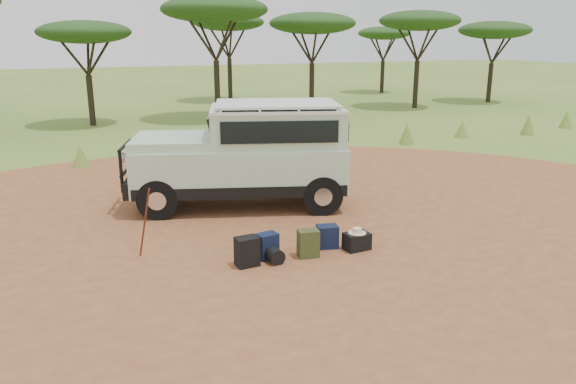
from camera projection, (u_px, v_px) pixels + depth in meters
name	position (u px, v px, depth m)	size (l,w,h in m)	color
ground	(268.00, 251.00, 11.12)	(140.00, 140.00, 0.00)	#587D2C
dirt_clearing	(268.00, 251.00, 11.12)	(23.00, 23.00, 0.01)	#965B31
grass_fringe	(180.00, 150.00, 18.76)	(36.60, 1.60, 0.90)	#587D2C
acacia_treeline	(140.00, 19.00, 27.69)	(46.70, 13.20, 6.26)	#2C2219
safari_vehicle	(247.00, 157.00, 13.77)	(5.61, 3.55, 2.57)	#A9C6A9
walking_staff	(145.00, 223.00, 10.54)	(0.04, 0.04, 1.47)	maroon
backpack_black	(247.00, 252.00, 10.32)	(0.41, 0.30, 0.56)	black
backpack_navy	(267.00, 246.00, 10.68)	(0.38, 0.27, 0.50)	#111C37
backpack_olive	(308.00, 244.00, 10.75)	(0.39, 0.28, 0.54)	#323D1C
duffel_navy	(327.00, 237.00, 11.23)	(0.41, 0.31, 0.47)	#111C37
hard_case	(357.00, 241.00, 11.13)	(0.49, 0.35, 0.35)	black
stuff_sack	(275.00, 256.00, 10.48)	(0.30, 0.30, 0.30)	black
safari_hat	(357.00, 231.00, 11.08)	(0.36, 0.36, 0.10)	beige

